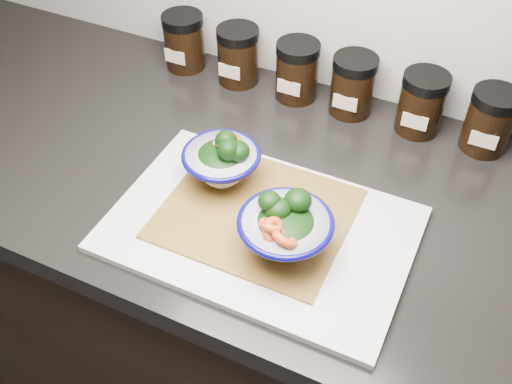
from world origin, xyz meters
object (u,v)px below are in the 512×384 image
at_px(spice_jar_c, 297,71).
at_px(spice_jar_b, 238,55).
at_px(spice_jar_a, 184,41).
at_px(cutting_board, 260,229).
at_px(spice_jar_f, 490,121).
at_px(spice_jar_d, 353,85).
at_px(spice_jar_e, 422,103).
at_px(bowl_left, 223,161).
at_px(bowl_right, 285,229).

bearing_deg(spice_jar_c, spice_jar_b, 180.00).
bearing_deg(spice_jar_b, spice_jar_a, 180.00).
height_order(cutting_board, spice_jar_f, spice_jar_f).
relative_size(spice_jar_d, spice_jar_e, 1.00).
bearing_deg(spice_jar_c, cutting_board, -75.89).
distance_m(cutting_board, spice_jar_d, 0.35).
xyz_separation_m(cutting_board, spice_jar_a, (-0.33, 0.35, 0.05)).
relative_size(spice_jar_a, spice_jar_d, 1.00).
distance_m(bowl_left, spice_jar_f, 0.46).
bearing_deg(bowl_right, cutting_board, 150.67).
bearing_deg(cutting_board, spice_jar_c, 104.11).
relative_size(spice_jar_b, spice_jar_f, 1.00).
xyz_separation_m(spice_jar_d, spice_jar_f, (0.24, 0.00, 0.00)).
xyz_separation_m(cutting_board, spice_jar_c, (-0.09, 0.35, 0.05)).
height_order(spice_jar_c, spice_jar_d, same).
distance_m(cutting_board, spice_jar_e, 0.38).
bearing_deg(spice_jar_d, spice_jar_a, 180.00).
bearing_deg(bowl_right, bowl_left, 147.88).
xyz_separation_m(spice_jar_a, spice_jar_c, (0.24, 0.00, 0.00)).
xyz_separation_m(bowl_right, spice_jar_a, (-0.38, 0.38, -0.00)).
height_order(bowl_right, spice_jar_e, spice_jar_e).
height_order(spice_jar_e, spice_jar_f, same).
height_order(bowl_right, spice_jar_d, spice_jar_d).
xyz_separation_m(spice_jar_c, spice_jar_e, (0.24, 0.00, 0.00)).
height_order(cutting_board, spice_jar_e, spice_jar_e).
distance_m(cutting_board, spice_jar_a, 0.48).
distance_m(bowl_right, spice_jar_c, 0.40).
height_order(bowl_left, spice_jar_c, spice_jar_c).
relative_size(spice_jar_b, spice_jar_e, 1.00).
height_order(spice_jar_b, spice_jar_c, same).
relative_size(bowl_right, spice_jar_c, 1.21).
bearing_deg(spice_jar_d, spice_jar_e, 0.00).
relative_size(bowl_left, spice_jar_a, 1.11).
height_order(bowl_right, spice_jar_b, spice_jar_b).
distance_m(cutting_board, bowl_left, 0.13).
bearing_deg(spice_jar_a, cutting_board, -46.36).
xyz_separation_m(bowl_right, spice_jar_f, (0.22, 0.38, -0.00)).
bearing_deg(bowl_left, spice_jar_e, 49.39).
xyz_separation_m(bowl_left, spice_jar_b, (-0.12, 0.28, -0.00)).
xyz_separation_m(bowl_left, spice_jar_c, (0.01, 0.28, -0.00)).
bearing_deg(cutting_board, spice_jar_d, 86.34).
bearing_deg(bowl_right, spice_jar_c, 110.14).
distance_m(spice_jar_b, spice_jar_e, 0.36).
bearing_deg(cutting_board, spice_jar_f, 52.63).
xyz_separation_m(bowl_left, spice_jar_f, (0.36, 0.28, -0.00)).
height_order(bowl_left, bowl_right, same).
distance_m(bowl_left, bowl_right, 0.17).
bearing_deg(spice_jar_d, spice_jar_c, 180.00).
bearing_deg(spice_jar_f, spice_jar_a, 180.00).
distance_m(cutting_board, bowl_right, 0.08).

